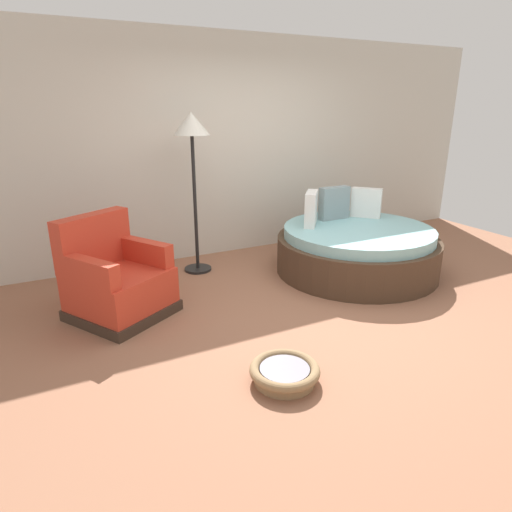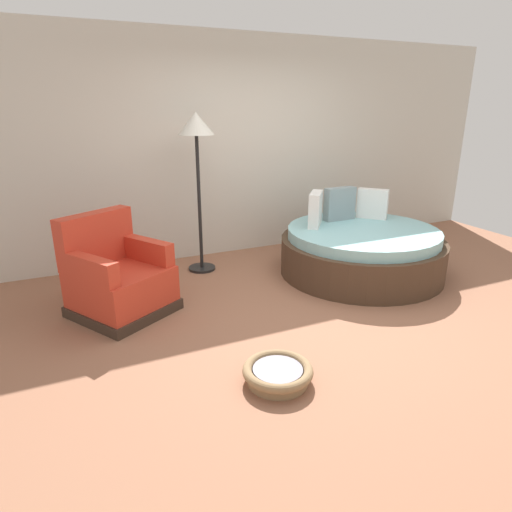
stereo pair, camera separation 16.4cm
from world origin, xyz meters
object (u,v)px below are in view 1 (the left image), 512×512
(round_daybed, at_px, (356,249))
(red_armchair, at_px, (116,281))
(pet_basket, at_px, (285,373))
(floor_lamp, at_px, (192,139))

(round_daybed, bearing_deg, red_armchair, 177.78)
(red_armchair, distance_m, pet_basket, 1.89)
(round_daybed, xyz_separation_m, pet_basket, (-1.89, -1.55, -0.20))
(red_armchair, height_order, floor_lamp, floor_lamp)
(round_daybed, height_order, pet_basket, round_daybed)
(floor_lamp, bearing_deg, round_daybed, -27.69)
(pet_basket, relative_size, floor_lamp, 0.28)
(round_daybed, bearing_deg, pet_basket, -140.57)
(round_daybed, height_order, floor_lamp, floor_lamp)
(red_armchair, xyz_separation_m, pet_basket, (0.86, -1.66, -0.26))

